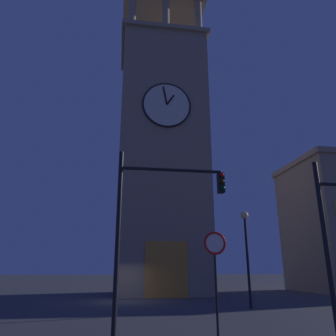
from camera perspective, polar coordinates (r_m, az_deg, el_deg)
ground_plane at (r=22.83m, az=-7.43°, el=-22.18°), size 200.00×200.00×0.00m
clocktower at (r=30.34m, az=-1.21°, el=2.62°), size 8.25×7.66×30.12m
traffic_signal_near at (r=11.49m, az=-2.52°, el=-7.39°), size 3.89×0.41×6.09m
street_lamp at (r=19.20m, az=13.54°, el=-12.03°), size 0.44×0.44×5.18m
no_horn_sign at (r=11.41m, az=8.25°, el=-14.40°), size 0.78×0.14×3.25m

